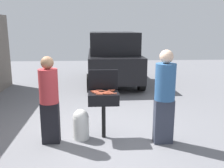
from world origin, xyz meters
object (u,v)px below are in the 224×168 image
hot_dog_8 (96,92)px  person_left (49,97)px  hot_dog_10 (110,93)px  hot_dog_12 (107,94)px  bbq_grill (103,100)px  hot_dog_2 (101,93)px  hot_dog_1 (108,92)px  hot_dog_14 (113,94)px  hot_dog_15 (103,93)px  hot_dog_7 (102,91)px  hot_dog_13 (112,90)px  person_right (165,94)px  hot_dog_3 (99,90)px  hot_dog_11 (97,93)px  hot_dog_0 (111,91)px  hot_dog_5 (99,94)px  hot_dog_6 (95,92)px  hot_dog_9 (94,91)px  parked_minivan (113,57)px  propane_tank (81,123)px

hot_dog_8 → person_left: size_ratio=0.08×
hot_dog_10 → hot_dog_12: (-0.06, -0.09, 0.00)m
bbq_grill → hot_dog_2: (-0.05, -0.11, 0.16)m
hot_dog_1 → hot_dog_14: 0.15m
hot_dog_15 → hot_dog_14: bearing=-17.0°
hot_dog_7 → hot_dog_13: bearing=14.3°
person_right → hot_dog_3: bearing=-31.2°
hot_dog_11 → bbq_grill: bearing=26.1°
hot_dog_7 → hot_dog_12: 0.25m
hot_dog_0 → hot_dog_10: same height
hot_dog_5 → hot_dog_7: same height
hot_dog_11 → hot_dog_6: bearing=123.5°
hot_dog_10 → hot_dog_9: bearing=155.0°
hot_dog_0 → hot_dog_7: (-0.18, 0.00, 0.00)m
hot_dog_1 → parked_minivan: bearing=85.3°
bbq_grill → person_left: (-1.02, -0.18, 0.12)m
hot_dog_7 → hot_dog_11: size_ratio=1.00×
hot_dog_1 → hot_dog_2: same height
bbq_grill → hot_dog_11: 0.21m
bbq_grill → hot_dog_15: hot_dog_15 is taller
person_right → hot_dog_7: bearing=-29.6°
hot_dog_12 → hot_dog_15: (-0.07, 0.08, 0.00)m
hot_dog_5 → hot_dog_11: size_ratio=1.00×
person_right → hot_dog_2: bearing=-20.7°
hot_dog_8 → propane_tank: bearing=-166.1°
hot_dog_2 → hot_dog_8: bearing=124.2°
hot_dog_8 → hot_dog_12: (0.21, -0.19, 0.00)m
hot_dog_5 → person_left: (-0.94, -0.02, -0.04)m
hot_dog_14 → hot_dog_7: bearing=136.2°
hot_dog_9 → hot_dog_14: 0.43m
hot_dog_10 → hot_dog_7: bearing=136.9°
hot_dog_15 → hot_dog_3: bearing=109.1°
parked_minivan → bbq_grill: bearing=83.4°
hot_dog_7 → propane_tank: bearing=-163.5°
hot_dog_8 → hot_dog_12: 0.28m
hot_dog_13 → hot_dog_9: bearing=-171.7°
hot_dog_7 → hot_dog_13: (0.20, 0.05, 0.00)m
hot_dog_10 → person_right: person_right is taller
hot_dog_5 → hot_dog_6: bearing=115.8°
hot_dog_10 → hot_dog_14: size_ratio=1.00×
hot_dog_2 → hot_dog_13: (0.22, 0.24, 0.00)m
hot_dog_15 → hot_dog_6: bearing=158.1°
hot_dog_6 → hot_dog_15: size_ratio=1.00×
hot_dog_0 → propane_tank: bearing=-168.5°
hot_dog_10 → hot_dog_13: same height
hot_dog_6 → hot_dog_11: same height
hot_dog_0 → hot_dog_11: bearing=-152.0°
hot_dog_7 → hot_dog_14: (0.22, -0.21, 0.00)m
hot_dog_0 → person_right: bearing=-21.9°
hot_dog_9 → hot_dog_12: bearing=-42.2°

